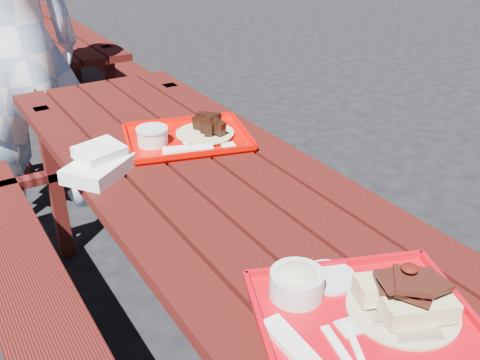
{
  "coord_description": "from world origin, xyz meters",
  "views": [
    {
      "loc": [
        -0.72,
        -1.3,
        1.54
      ],
      "look_at": [
        0.0,
        -0.15,
        0.82
      ],
      "focal_mm": 40.0,
      "sensor_mm": 36.0,
      "label": 1
    }
  ],
  "objects_px": {
    "picnic_table_far": "(24,50)",
    "person": "(17,51)",
    "near_tray": "(360,300)",
    "far_tray": "(185,136)",
    "picnic_table_near": "(216,231)"
  },
  "relations": [
    {
      "from": "picnic_table_far",
      "to": "near_tray",
      "type": "relative_size",
      "value": 4.43
    },
    {
      "from": "far_tray",
      "to": "picnic_table_near",
      "type": "bearing_deg",
      "value": -100.56
    },
    {
      "from": "picnic_table_far",
      "to": "far_tray",
      "type": "bearing_deg",
      "value": -88.62
    },
    {
      "from": "near_tray",
      "to": "person",
      "type": "relative_size",
      "value": 0.3
    },
    {
      "from": "picnic_table_far",
      "to": "near_tray",
      "type": "bearing_deg",
      "value": -90.64
    },
    {
      "from": "near_tray",
      "to": "person",
      "type": "height_order",
      "value": "person"
    },
    {
      "from": "picnic_table_far",
      "to": "person",
      "type": "relative_size",
      "value": 1.35
    },
    {
      "from": "person",
      "to": "picnic_table_far",
      "type": "bearing_deg",
      "value": -104.29
    },
    {
      "from": "picnic_table_near",
      "to": "far_tray",
      "type": "distance_m",
      "value": 0.39
    },
    {
      "from": "picnic_table_far",
      "to": "near_tray",
      "type": "height_order",
      "value": "near_tray"
    },
    {
      "from": "picnic_table_near",
      "to": "far_tray",
      "type": "height_order",
      "value": "far_tray"
    },
    {
      "from": "picnic_table_near",
      "to": "picnic_table_far",
      "type": "distance_m",
      "value": 2.8
    },
    {
      "from": "picnic_table_near",
      "to": "near_tray",
      "type": "bearing_deg",
      "value": -93.21
    },
    {
      "from": "picnic_table_far",
      "to": "person",
      "type": "xyz_separation_m",
      "value": [
        -0.27,
        -1.36,
        0.33
      ]
    },
    {
      "from": "picnic_table_near",
      "to": "far_tray",
      "type": "relative_size",
      "value": 4.68
    }
  ]
}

